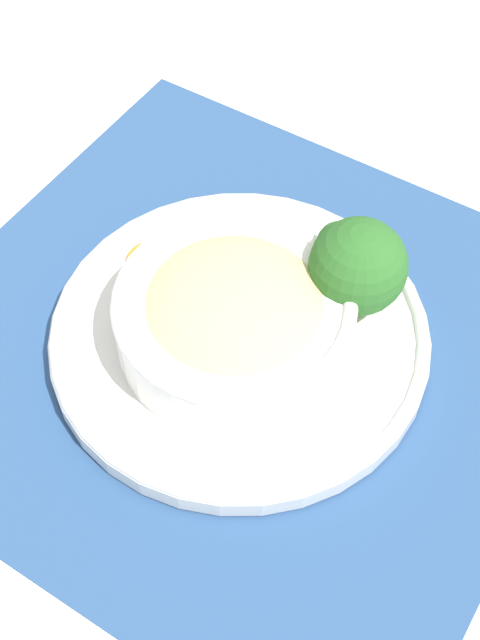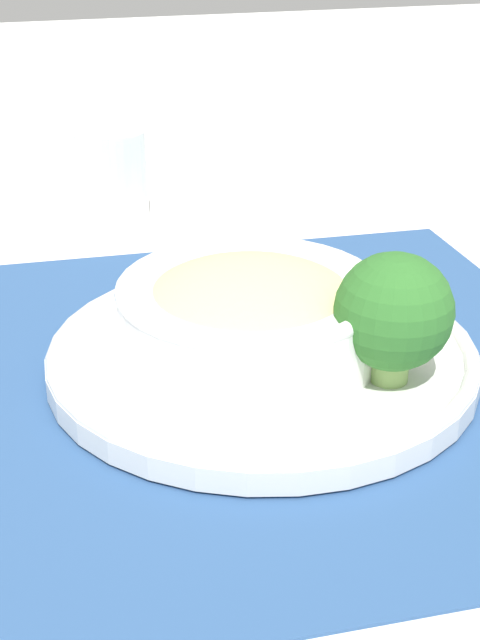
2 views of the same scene
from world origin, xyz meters
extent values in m
plane|color=white|center=(0.00, 0.00, 0.00)|extent=(4.00, 4.00, 0.00)
cube|color=#2D5184|center=(0.00, 0.00, 0.00)|extent=(0.53, 0.52, 0.00)
cylinder|color=white|center=(0.00, 0.00, 0.01)|extent=(0.30, 0.30, 0.02)
torus|color=white|center=(0.00, 0.00, 0.02)|extent=(0.30, 0.30, 0.01)
cylinder|color=white|center=(0.00, -0.01, 0.04)|extent=(0.18, 0.18, 0.05)
torus|color=white|center=(0.00, -0.01, 0.07)|extent=(0.18, 0.18, 0.01)
ellipsoid|color=beige|center=(0.00, -0.01, 0.05)|extent=(0.15, 0.15, 0.05)
cylinder|color=#84AD5B|center=(0.07, 0.06, 0.03)|extent=(0.03, 0.03, 0.02)
sphere|color=#2D6B28|center=(0.07, 0.06, 0.07)|extent=(0.08, 0.08, 0.08)
sphere|color=#2D6B28|center=(0.05, 0.07, 0.07)|extent=(0.03, 0.03, 0.03)
sphere|color=#2D6B28|center=(0.09, 0.06, 0.07)|extent=(0.03, 0.03, 0.03)
cylinder|color=orange|center=(-0.03, 0.10, 0.02)|extent=(0.04, 0.04, 0.01)
cylinder|color=orange|center=(-0.06, 0.08, 0.02)|extent=(0.04, 0.04, 0.01)
cylinder|color=orange|center=(-0.08, 0.06, 0.02)|extent=(0.04, 0.04, 0.01)
cylinder|color=orange|center=(-0.10, 0.03, 0.02)|extent=(0.04, 0.04, 0.01)
camera|label=1|loc=(0.19, -0.36, 0.58)|focal=50.00mm
camera|label=2|loc=(0.52, -0.19, 0.31)|focal=50.00mm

